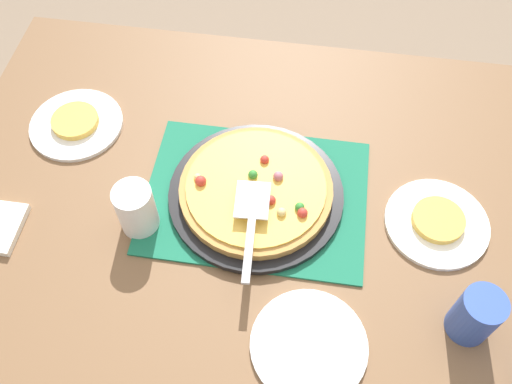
% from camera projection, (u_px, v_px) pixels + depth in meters
% --- Properties ---
extents(ground_plane, '(8.00, 8.00, 0.00)m').
position_uv_depth(ground_plane, '(256.00, 319.00, 1.84)').
color(ground_plane, '#84705B').
extents(dining_table, '(1.40, 1.00, 0.75)m').
position_uv_depth(dining_table, '(256.00, 222.00, 1.30)').
color(dining_table, brown).
rests_on(dining_table, ground_plane).
extents(placemat, '(0.48, 0.36, 0.01)m').
position_uv_depth(placemat, '(256.00, 196.00, 1.21)').
color(placemat, '#196B4C').
rests_on(placemat, dining_table).
extents(pizza_pan, '(0.38, 0.38, 0.01)m').
position_uv_depth(pizza_pan, '(256.00, 194.00, 1.20)').
color(pizza_pan, black).
rests_on(pizza_pan, placemat).
extents(pizza, '(0.33, 0.33, 0.04)m').
position_uv_depth(pizza, '(256.00, 189.00, 1.18)').
color(pizza, '#B78442').
rests_on(pizza, pizza_pan).
extents(plate_near_left, '(0.22, 0.22, 0.01)m').
position_uv_depth(plate_near_left, '(77.00, 124.00, 1.32)').
color(plate_near_left, white).
rests_on(plate_near_left, dining_table).
extents(plate_far_right, '(0.22, 0.22, 0.01)m').
position_uv_depth(plate_far_right, '(437.00, 223.00, 1.17)').
color(plate_far_right, white).
rests_on(plate_far_right, dining_table).
extents(plate_side, '(0.22, 0.22, 0.01)m').
position_uv_depth(plate_side, '(309.00, 345.00, 1.03)').
color(plate_side, white).
rests_on(plate_side, dining_table).
extents(served_slice_left, '(0.11, 0.11, 0.02)m').
position_uv_depth(served_slice_left, '(75.00, 121.00, 1.31)').
color(served_slice_left, '#EAB747').
rests_on(served_slice_left, plate_near_left).
extents(served_slice_right, '(0.11, 0.11, 0.02)m').
position_uv_depth(served_slice_right, '(438.00, 220.00, 1.16)').
color(served_slice_right, '#EAB747').
rests_on(served_slice_right, plate_far_right).
extents(cup_near, '(0.08, 0.08, 0.12)m').
position_uv_depth(cup_near, '(136.00, 209.00, 1.12)').
color(cup_near, white).
rests_on(cup_near, dining_table).
extents(cup_far, '(0.08, 0.08, 0.12)m').
position_uv_depth(cup_far, '(476.00, 315.00, 1.00)').
color(cup_far, '#3351AD').
rests_on(cup_far, dining_table).
extents(pizza_server, '(0.08, 0.23, 0.01)m').
position_uv_depth(pizza_server, '(252.00, 220.00, 1.10)').
color(pizza_server, silver).
rests_on(pizza_server, pizza).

